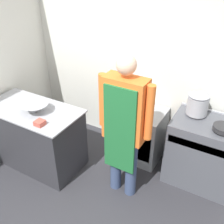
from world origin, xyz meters
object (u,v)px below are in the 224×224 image
at_px(person_cook, 124,123).
at_px(saute_pan, 223,128).
at_px(plastic_tub, 40,123).
at_px(stove, 202,152).
at_px(stock_pot, 198,104).
at_px(fridge_unit, 141,134).
at_px(mixing_bowl, 35,108).

bearing_deg(person_cook, saute_pan, 31.05).
xyz_separation_m(plastic_tub, saute_pan, (1.94, 0.92, 0.04)).
height_order(plastic_tub, saute_pan, saute_pan).
bearing_deg(plastic_tub, stove, 30.25).
bearing_deg(stock_pot, fridge_unit, -175.54).
relative_size(person_cook, plastic_tub, 16.42).
distance_m(stove, fridge_unit, 0.90).
relative_size(fridge_unit, stock_pot, 2.83).
bearing_deg(mixing_bowl, stock_pot, 27.29).
height_order(stove, fridge_unit, stove).
relative_size(stove, person_cook, 0.51).
bearing_deg(mixing_bowl, stove, 22.43).
distance_m(stove, plastic_tub, 2.10).
distance_m(stock_pot, saute_pan, 0.44).
bearing_deg(mixing_bowl, person_cook, 6.65).
bearing_deg(plastic_tub, fridge_unit, 51.32).
bearing_deg(person_cook, plastic_tub, -160.70).
relative_size(mixing_bowl, saute_pan, 1.51).
bearing_deg(stove, saute_pan, -32.04).
bearing_deg(fridge_unit, person_cook, -82.56).
distance_m(mixing_bowl, plastic_tub, 0.32).
bearing_deg(saute_pan, plastic_tub, -154.52).
distance_m(stove, person_cook, 1.22).
bearing_deg(plastic_tub, person_cook, 19.30).
height_order(stove, mixing_bowl, mixing_bowl).
height_order(mixing_bowl, saute_pan, mixing_bowl).
xyz_separation_m(person_cook, mixing_bowl, (-1.22, -0.14, -0.09)).
distance_m(stove, stock_pot, 0.65).
bearing_deg(mixing_bowl, saute_pan, 18.36).
xyz_separation_m(fridge_unit, mixing_bowl, (-1.12, -0.89, 0.57)).
xyz_separation_m(fridge_unit, plastic_tub, (-0.87, -1.09, 0.54)).
height_order(fridge_unit, plastic_tub, plastic_tub).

